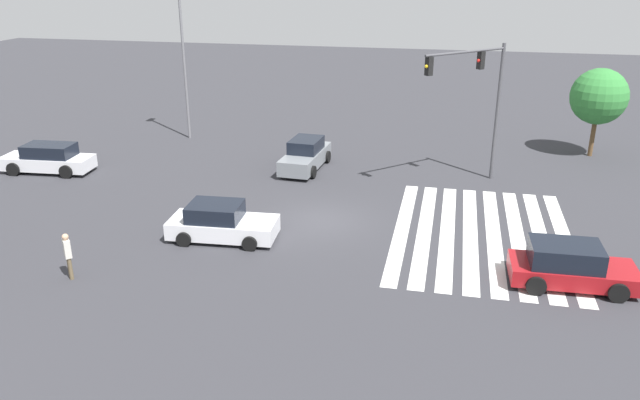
{
  "coord_description": "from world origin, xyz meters",
  "views": [
    {
      "loc": [
        -24.75,
        -5.4,
        10.71
      ],
      "look_at": [
        0.0,
        0.0,
        0.98
      ],
      "focal_mm": 35.0,
      "sensor_mm": 36.0,
      "label": 1
    }
  ],
  "objects": [
    {
      "name": "ground_plane",
      "position": [
        0.0,
        0.0,
        0.0
      ],
      "size": [
        118.01,
        118.01,
        0.0
      ],
      "primitive_type": "plane",
      "color": "#333338"
    },
    {
      "name": "car_3",
      "position": [
        3.55,
        15.79,
        0.74
      ],
      "size": [
        2.22,
        4.94,
        1.55
      ],
      "rotation": [
        0.0,
        0.0,
        1.65
      ],
      "color": "silver",
      "rests_on": "ground_plane"
    },
    {
      "name": "tree_corner_a",
      "position": [
        13.02,
        -13.42,
        3.51
      ],
      "size": [
        3.19,
        3.19,
        5.11
      ],
      "color": "brown",
      "rests_on": "ground_plane"
    },
    {
      "name": "car_0",
      "position": [
        7.09,
        2.36,
        0.76
      ],
      "size": [
        4.7,
        2.2,
        1.66
      ],
      "rotation": [
        0.0,
        0.0,
        3.07
      ],
      "color": "gray",
      "rests_on": "ground_plane"
    },
    {
      "name": "car_1",
      "position": [
        -3.81,
        -9.79,
        0.73
      ],
      "size": [
        2.22,
        4.32,
        1.55
      ],
      "rotation": [
        0.0,
        0.0,
        -1.54
      ],
      "color": "maroon",
      "rests_on": "ground_plane"
    },
    {
      "name": "pedestrian",
      "position": [
        -7.12,
        7.64,
        0.98
      ],
      "size": [
        0.41,
        0.41,
        1.75
      ],
      "rotation": [
        0.0,
        0.0,
        -0.82
      ],
      "color": "brown",
      "rests_on": "ground_plane"
    },
    {
      "name": "street_light_pole_a",
      "position": [
        11.7,
        11.2,
        5.66
      ],
      "size": [
        0.8,
        0.36,
        9.67
      ],
      "color": "slate",
      "rests_on": "ground_plane"
    },
    {
      "name": "crosswalk_markings",
      "position": [
        0.0,
        -6.95,
        0.0
      ],
      "size": [
        10.82,
        7.25,
        0.01
      ],
      "rotation": [
        0.0,
        0.0,
        1.57
      ],
      "color": "silver",
      "rests_on": "ground_plane"
    },
    {
      "name": "car_2",
      "position": [
        -2.68,
        3.57,
        0.69
      ],
      "size": [
        2.34,
        4.49,
        1.52
      ],
      "rotation": [
        0.0,
        0.0,
        -1.51
      ],
      "color": "silver",
      "rests_on": "ground_plane"
    },
    {
      "name": "traffic_signal_mast",
      "position": [
        6.55,
        -6.55,
        4.91
      ],
      "size": [
        3.73,
        3.73,
        6.98
      ],
      "rotation": [
        0.0,
        0.0,
        2.36
      ],
      "color": "#47474C",
      "rests_on": "ground_plane"
    }
  ]
}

